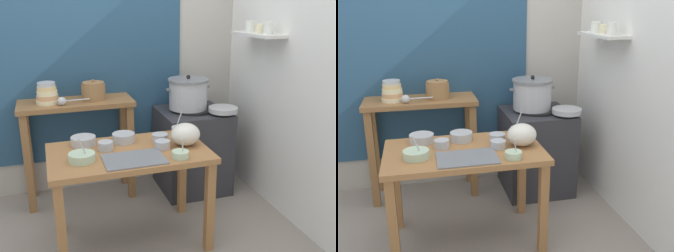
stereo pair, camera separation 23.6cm
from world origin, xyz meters
The scene contains 21 objects.
ground_plane centered at (0.00, 0.00, 0.00)m, with size 9.00×9.00×0.00m, color gray.
wall_back centered at (0.08, 1.10, 1.30)m, with size 4.40×0.12×2.60m.
wall_right centered at (1.40, 0.20, 1.30)m, with size 0.30×3.20×2.60m.
prep_table centered at (0.06, 0.01, 0.61)m, with size 1.10×0.66×0.72m.
back_shelf_table centered at (-0.21, 0.83, 0.68)m, with size 0.96×0.40×0.90m.
stove_block centered at (0.81, 0.70, 0.38)m, with size 0.60×0.61×0.78m.
steamer_pot centered at (0.77, 0.72, 0.92)m, with size 0.41×0.37×0.31m.
clay_pot centered at (-0.05, 0.83, 0.98)m, with size 0.20×0.20×0.18m.
bowl_stack_enamel centered at (-0.43, 0.82, 0.98)m, with size 0.19×0.19×0.18m.
ladle centered at (-0.32, 0.72, 0.94)m, with size 0.26×0.07×0.07m.
serving_tray centered at (0.06, -0.16, 0.72)m, with size 0.40×0.28×0.01m, color slate.
plastic_bag centered at (0.48, 0.00, 0.80)m, with size 0.21×0.20×0.16m, color silver.
wide_pan centered at (1.03, 0.52, 0.80)m, with size 0.26×0.26×0.04m, color #B7BABF.
prep_bowl_0 centered at (-0.22, 0.23, 0.75)m, with size 0.18×0.18×0.06m.
prep_bowl_1 centered at (0.30, -0.02, 0.75)m, with size 0.11×0.11×0.06m.
prep_bowl_2 centered at (0.07, 0.20, 0.76)m, with size 0.17×0.17×0.07m.
prep_bowl_3 centered at (-0.26, -0.07, 0.75)m, with size 0.17×0.17×0.17m.
prep_bowl_4 centered at (0.52, 0.26, 0.75)m, with size 0.11×0.11×0.17m.
prep_bowl_5 centered at (0.32, 0.11, 0.75)m, with size 0.12×0.12×0.06m.
prep_bowl_6 centered at (-0.08, 0.08, 0.75)m, with size 0.11×0.11×0.06m.
prep_bowl_7 centered at (0.36, -0.22, 0.75)m, with size 0.11×0.11×0.15m.
Camera 2 is at (-0.23, -2.51, 1.71)m, focal length 41.29 mm.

